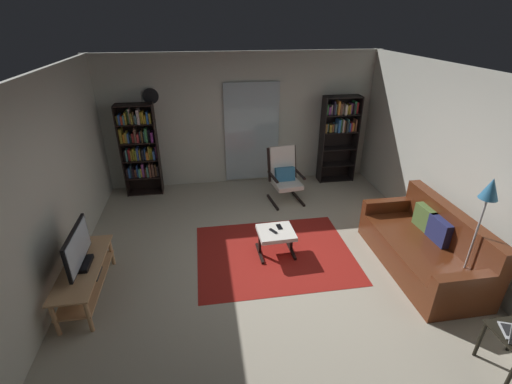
{
  "coord_description": "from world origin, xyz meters",
  "views": [
    {
      "loc": [
        -0.78,
        -3.99,
        3.2
      ],
      "look_at": [
        -0.04,
        0.75,
        0.77
      ],
      "focal_mm": 24.75,
      "sensor_mm": 36.0,
      "label": 1
    }
  ],
  "objects_px": {
    "lounge_armchair": "(284,173)",
    "wall_clock": "(151,96)",
    "television": "(78,250)",
    "cell_phone": "(279,227)",
    "bookshelf_near_sofa": "(339,131)",
    "floor_lamp_by_sofa": "(486,202)",
    "tv_stand": "(86,275)",
    "ottoman": "(276,235)",
    "leather_sofa": "(425,248)",
    "tv_remote": "(273,231)",
    "bookshelf_near_tv": "(139,147)"
  },
  "relations": [
    {
      "from": "lounge_armchair",
      "to": "wall_clock",
      "type": "relative_size",
      "value": 3.53
    },
    {
      "from": "television",
      "to": "cell_phone",
      "type": "distance_m",
      "value": 2.67
    },
    {
      "from": "bookshelf_near_sofa",
      "to": "floor_lamp_by_sofa",
      "type": "height_order",
      "value": "bookshelf_near_sofa"
    },
    {
      "from": "cell_phone",
      "to": "tv_stand",
      "type": "bearing_deg",
      "value": -172.25
    },
    {
      "from": "floor_lamp_by_sofa",
      "to": "tv_stand",
      "type": "bearing_deg",
      "value": 171.32
    },
    {
      "from": "ottoman",
      "to": "floor_lamp_by_sofa",
      "type": "relative_size",
      "value": 0.33
    },
    {
      "from": "television",
      "to": "tv_stand",
      "type": "bearing_deg",
      "value": 97.3
    },
    {
      "from": "bookshelf_near_sofa",
      "to": "leather_sofa",
      "type": "xyz_separation_m",
      "value": [
        0.18,
        -3.03,
        -0.76
      ]
    },
    {
      "from": "ottoman",
      "to": "cell_phone",
      "type": "relative_size",
      "value": 3.83
    },
    {
      "from": "tv_stand",
      "to": "bookshelf_near_sofa",
      "type": "height_order",
      "value": "bookshelf_near_sofa"
    },
    {
      "from": "leather_sofa",
      "to": "cell_phone",
      "type": "xyz_separation_m",
      "value": [
        -1.91,
        0.72,
        0.08
      ]
    },
    {
      "from": "bookshelf_near_sofa",
      "to": "cell_phone",
      "type": "bearing_deg",
      "value": -126.82
    },
    {
      "from": "lounge_armchair",
      "to": "cell_phone",
      "type": "xyz_separation_m",
      "value": [
        -0.44,
        -1.58,
        -0.14
      ]
    },
    {
      "from": "bookshelf_near_sofa",
      "to": "tv_remote",
      "type": "xyz_separation_m",
      "value": [
        -1.84,
        -2.42,
        -0.67
      ]
    },
    {
      "from": "leather_sofa",
      "to": "tv_remote",
      "type": "distance_m",
      "value": 2.12
    },
    {
      "from": "ottoman",
      "to": "bookshelf_near_tv",
      "type": "bearing_deg",
      "value": 131.98
    },
    {
      "from": "bookshelf_near_sofa",
      "to": "tv_remote",
      "type": "relative_size",
      "value": 12.37
    },
    {
      "from": "bookshelf_near_sofa",
      "to": "ottoman",
      "type": "bearing_deg",
      "value": -126.76
    },
    {
      "from": "tv_stand",
      "to": "television",
      "type": "relative_size",
      "value": 1.64
    },
    {
      "from": "lounge_armchair",
      "to": "wall_clock",
      "type": "xyz_separation_m",
      "value": [
        -2.36,
        0.93,
        1.32
      ]
    },
    {
      "from": "cell_phone",
      "to": "tv_remote",
      "type": "bearing_deg",
      "value": -141.93
    },
    {
      "from": "tv_stand",
      "to": "cell_phone",
      "type": "distance_m",
      "value": 2.65
    },
    {
      "from": "cell_phone",
      "to": "bookshelf_near_tv",
      "type": "bearing_deg",
      "value": 129.12
    },
    {
      "from": "bookshelf_near_sofa",
      "to": "tv_remote",
      "type": "bearing_deg",
      "value": -127.33
    },
    {
      "from": "wall_clock",
      "to": "tv_stand",
      "type": "bearing_deg",
      "value": -102.11
    },
    {
      "from": "tv_stand",
      "to": "bookshelf_near_tv",
      "type": "relative_size",
      "value": 0.74
    },
    {
      "from": "cell_phone",
      "to": "wall_clock",
      "type": "relative_size",
      "value": 0.48
    },
    {
      "from": "television",
      "to": "ottoman",
      "type": "distance_m",
      "value": 2.59
    },
    {
      "from": "lounge_armchair",
      "to": "ottoman",
      "type": "xyz_separation_m",
      "value": [
        -0.51,
        -1.67,
        -0.22
      ]
    },
    {
      "from": "floor_lamp_by_sofa",
      "to": "bookshelf_near_tv",
      "type": "bearing_deg",
      "value": 140.03
    },
    {
      "from": "television",
      "to": "bookshelf_near_sofa",
      "type": "bearing_deg",
      "value": 34.01
    },
    {
      "from": "television",
      "to": "ottoman",
      "type": "xyz_separation_m",
      "value": [
        2.51,
        0.5,
        -0.38
      ]
    },
    {
      "from": "leather_sofa",
      "to": "lounge_armchair",
      "type": "bearing_deg",
      "value": 122.67
    },
    {
      "from": "tv_remote",
      "to": "floor_lamp_by_sofa",
      "type": "height_order",
      "value": "floor_lamp_by_sofa"
    },
    {
      "from": "tv_stand",
      "to": "lounge_armchair",
      "type": "height_order",
      "value": "lounge_armchair"
    },
    {
      "from": "television",
      "to": "tv_remote",
      "type": "xyz_separation_m",
      "value": [
        2.47,
        0.49,
        -0.3
      ]
    },
    {
      "from": "tv_remote",
      "to": "wall_clock",
      "type": "relative_size",
      "value": 0.5
    },
    {
      "from": "television",
      "to": "cell_phone",
      "type": "relative_size",
      "value": 5.73
    },
    {
      "from": "television",
      "to": "bookshelf_near_tv",
      "type": "xyz_separation_m",
      "value": [
        0.36,
        2.9,
        0.25
      ]
    },
    {
      "from": "television",
      "to": "wall_clock",
      "type": "xyz_separation_m",
      "value": [
        0.66,
        3.11,
        1.15
      ]
    },
    {
      "from": "lounge_armchair",
      "to": "ottoman",
      "type": "bearing_deg",
      "value": -106.93
    },
    {
      "from": "ottoman",
      "to": "leather_sofa",
      "type": "bearing_deg",
      "value": -17.5
    },
    {
      "from": "floor_lamp_by_sofa",
      "to": "tv_remote",
      "type": "bearing_deg",
      "value": 151.39
    },
    {
      "from": "leather_sofa",
      "to": "tv_remote",
      "type": "height_order",
      "value": "leather_sofa"
    },
    {
      "from": "leather_sofa",
      "to": "floor_lamp_by_sofa",
      "type": "xyz_separation_m",
      "value": [
        0.15,
        -0.57,
        1.01
      ]
    },
    {
      "from": "bookshelf_near_tv",
      "to": "floor_lamp_by_sofa",
      "type": "relative_size",
      "value": 1.09
    },
    {
      "from": "tv_stand",
      "to": "leather_sofa",
      "type": "height_order",
      "value": "leather_sofa"
    },
    {
      "from": "ottoman",
      "to": "cell_phone",
      "type": "distance_m",
      "value": 0.14
    },
    {
      "from": "cell_phone",
      "to": "bookshelf_near_sofa",
      "type": "bearing_deg",
      "value": 48.27
    },
    {
      "from": "cell_phone",
      "to": "wall_clock",
      "type": "height_order",
      "value": "wall_clock"
    }
  ]
}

